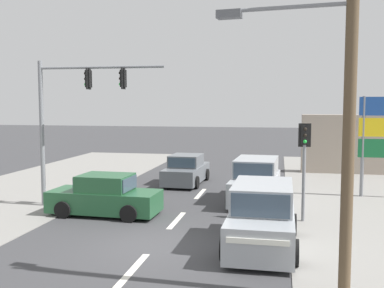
{
  "coord_description": "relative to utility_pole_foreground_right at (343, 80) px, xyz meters",
  "views": [
    {
      "loc": [
        3.65,
        -12.7,
        4.24
      ],
      "look_at": [
        0.38,
        4.0,
        2.73
      ],
      "focal_mm": 42.0,
      "sensor_mm": 36.0,
      "label": 1
    }
  ],
  "objects": [
    {
      "name": "lane_dash_mid",
      "position": [
        -4.93,
        5.79,
        -4.73
      ],
      "size": [
        0.2,
        2.4,
        0.01
      ],
      "primitive_type": "cube",
      "color": "silver",
      "rests_on": "ground"
    },
    {
      "name": "sedan_kerbside_parked",
      "position": [
        -6.15,
        13.31,
        -4.03
      ],
      "size": [
        2.02,
        4.3,
        1.56
      ],
      "color": "slate",
      "rests_on": "ground"
    },
    {
      "name": "sedan_receding_far",
      "position": [
        -7.82,
        6.07,
        -4.03
      ],
      "size": [
        4.29,
        2.0,
        1.56
      ],
      "color": "#235633",
      "rests_on": "ground"
    },
    {
      "name": "lane_dash_near",
      "position": [
        -4.93,
        0.79,
        -4.73
      ],
      "size": [
        0.2,
        2.4,
        0.01
      ],
      "primitive_type": "cube",
      "color": "silver",
      "rests_on": "ground"
    },
    {
      "name": "ground_plane",
      "position": [
        -4.93,
        2.79,
        -4.74
      ],
      "size": [
        140.0,
        140.0,
        0.0
      ],
      "primitive_type": "plane",
      "color": "#3A3A3D"
    },
    {
      "name": "suv_crossing_left",
      "position": [
        -2.26,
        9.49,
        -3.85
      ],
      "size": [
        2.26,
        4.63,
        1.9
      ],
      "color": "#A3A8AD",
      "rests_on": "ground"
    },
    {
      "name": "traffic_signal_mast",
      "position": [
        -9.63,
        7.06,
        -0.59
      ],
      "size": [
        5.29,
        0.47,
        6.0
      ],
      "color": "slate",
      "rests_on": "ground"
    },
    {
      "name": "utility_pole_foreground_right",
      "position": [
        0.0,
        0.0,
        0.0
      ],
      "size": [
        3.78,
        0.61,
        8.76
      ],
      "color": "brown",
      "rests_on": "ground"
    },
    {
      "name": "pedestal_signal_right_kerb",
      "position": [
        -0.41,
        6.49,
        -2.32
      ],
      "size": [
        0.44,
        0.29,
        3.56
      ],
      "color": "slate",
      "rests_on": "ground"
    },
    {
      "name": "lane_dash_far",
      "position": [
        -4.93,
        10.79,
        -4.73
      ],
      "size": [
        0.2,
        2.4,
        0.01
      ],
      "primitive_type": "cube",
      "color": "silver",
      "rests_on": "ground"
    },
    {
      "name": "shopping_plaza_sign",
      "position": [
        3.29,
        11.51,
        -1.75
      ],
      "size": [
        2.1,
        0.16,
        4.6
      ],
      "color": "slate",
      "rests_on": "ground"
    },
    {
      "name": "suv_oncoming_mid",
      "position": [
        -1.75,
        3.32,
        -3.85
      ],
      "size": [
        2.11,
        4.56,
        1.9
      ],
      "color": "#A3A8AD",
      "rests_on": "ground"
    }
  ]
}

